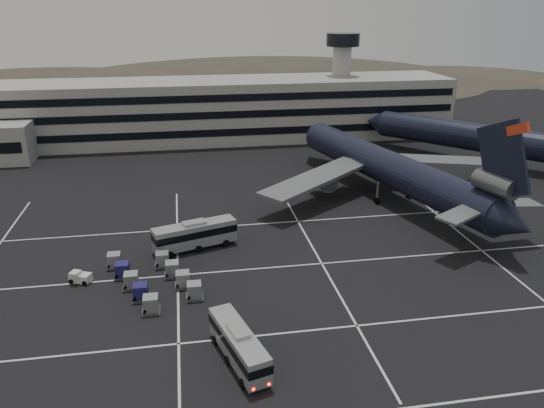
{
  "coord_description": "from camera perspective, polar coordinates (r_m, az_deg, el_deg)",
  "views": [
    {
      "loc": [
        -4.42,
        -54.0,
        31.0
      ],
      "look_at": [
        7.16,
        13.01,
        5.0
      ],
      "focal_mm": 35.0,
      "sensor_mm": 36.0,
      "label": 1
    }
  ],
  "objects": [
    {
      "name": "bus_near",
      "position": [
        49.92,
        -3.61,
        -14.76
      ],
      "size": [
        4.92,
        10.17,
        3.5
      ],
      "rotation": [
        0.0,
        0.0,
        0.28
      ],
      "color": "gray",
      "rests_on": "ground"
    },
    {
      "name": "uld_cluster",
      "position": [
        63.81,
        -12.77,
        -7.77
      ],
      "size": [
        12.21,
        14.0,
        1.88
      ],
      "rotation": [
        0.0,
        0.0,
        0.41
      ],
      "color": "#2D2D30",
      "rests_on": "ground"
    },
    {
      "name": "ground",
      "position": [
        62.42,
        -4.51,
        -8.92
      ],
      "size": [
        260.0,
        260.0,
        0.0
      ],
      "primitive_type": "plane",
      "color": "black",
      "rests_on": "ground"
    },
    {
      "name": "tug_b",
      "position": [
        66.83,
        -19.83,
        -7.41
      ],
      "size": [
        2.78,
        2.29,
        1.55
      ],
      "rotation": [
        0.0,
        0.0,
        1.16
      ],
      "color": "silver",
      "rests_on": "ground"
    },
    {
      "name": "hills",
      "position": [
        229.2,
        -4.08,
        10.04
      ],
      "size": [
        352.0,
        180.0,
        44.0
      ],
      "color": "#38332B",
      "rests_on": "ground"
    },
    {
      "name": "bus_far",
      "position": [
        71.2,
        -8.3,
        -3.21
      ],
      "size": [
        11.43,
        5.85,
        3.95
      ],
      "rotation": [
        0.0,
        0.0,
        1.88
      ],
      "color": "gray",
      "rests_on": "ground"
    },
    {
      "name": "lane_markings",
      "position": [
        63.12,
        -3.7,
        -8.53
      ],
      "size": [
        90.0,
        55.62,
        0.01
      ],
      "color": "silver",
      "rests_on": "ground"
    },
    {
      "name": "terminal",
      "position": [
        127.45,
        -9.1,
        9.78
      ],
      "size": [
        125.0,
        26.0,
        24.0
      ],
      "color": "gray",
      "rests_on": "ground"
    },
    {
      "name": "trijet_far",
      "position": [
        115.11,
        22.98,
        6.43
      ],
      "size": [
        42.09,
        47.2,
        18.08
      ],
      "rotation": [
        0.0,
        0.0,
        0.71
      ],
      "color": "black",
      "rests_on": "ground"
    },
    {
      "name": "trijet_main",
      "position": [
        89.98,
        12.56,
        3.78
      ],
      "size": [
        45.97,
        56.97,
        18.08
      ],
      "rotation": [
        0.0,
        0.0,
        0.25
      ],
      "color": "black",
      "rests_on": "ground"
    }
  ]
}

